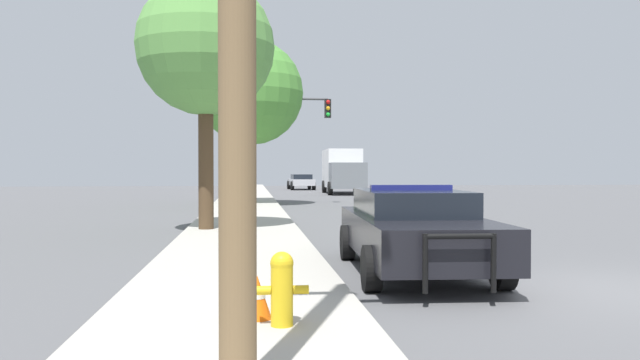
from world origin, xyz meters
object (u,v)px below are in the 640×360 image
object	(u,v)px
car_background_distant	(301,181)
tree_sidewalk_mid	(251,93)
tree_sidewalk_near	(206,48)
traffic_cone	(257,297)
police_car	(413,228)
box_truck	(343,170)
traffic_light	(279,126)
fire_hydrant	(282,286)

from	to	relation	value
car_background_distant	tree_sidewalk_mid	bearing A→B (deg)	-103.44
tree_sidewalk_near	traffic_cone	size ratio (longest dim) A/B	14.43
tree_sidewalk_near	police_car	bearing A→B (deg)	-59.71
box_truck	tree_sidewalk_mid	bearing A→B (deg)	66.03
car_background_distant	tree_sidewalk_near	distance (m)	35.38
traffic_light	tree_sidewalk_near	distance (m)	13.48
tree_sidewalk_mid	tree_sidewalk_near	xyz separation A→B (m)	(-1.21, -12.62, -0.36)
traffic_light	box_truck	bearing A→B (deg)	68.58
fire_hydrant	tree_sidewalk_mid	world-z (taller)	tree_sidewalk_mid
police_car	tree_sidewalk_mid	size ratio (longest dim) A/B	0.68
fire_hydrant	tree_sidewalk_near	size ratio (longest dim) A/B	0.11
traffic_light	traffic_cone	distance (m)	23.55
fire_hydrant	traffic_cone	xyz separation A→B (m)	(-0.24, 0.32, -0.17)
car_background_distant	traffic_cone	size ratio (longest dim) A/B	9.22
tree_sidewalk_mid	traffic_cone	size ratio (longest dim) A/B	16.55
box_truck	tree_sidewalk_mid	distance (m)	15.24
tree_sidewalk_near	traffic_cone	bearing A→B (deg)	-83.07
car_background_distant	box_truck	xyz separation A→B (m)	(2.18, -8.72, 0.94)
traffic_cone	fire_hydrant	bearing A→B (deg)	-53.09
fire_hydrant	traffic_cone	distance (m)	0.44
car_background_distant	tree_sidewalk_mid	world-z (taller)	tree_sidewalk_mid
tree_sidewalk_near	traffic_cone	world-z (taller)	tree_sidewalk_near
traffic_light	car_background_distant	world-z (taller)	traffic_light
police_car	tree_sidewalk_mid	world-z (taller)	tree_sidewalk_mid
fire_hydrant	traffic_light	world-z (taller)	traffic_light
traffic_light	tree_sidewalk_mid	distance (m)	2.07
tree_sidewalk_mid	tree_sidewalk_near	bearing A→B (deg)	-95.49
fire_hydrant	car_background_distant	size ratio (longest dim) A/B	0.18
car_background_distant	traffic_light	bearing A→B (deg)	-100.29
box_truck	traffic_cone	size ratio (longest dim) A/B	14.61
fire_hydrant	tree_sidewalk_mid	xyz separation A→B (m)	(-0.25, 23.02, 4.74)
car_background_distant	traffic_cone	xyz separation A→B (m)	(-4.16, -44.79, -0.34)
car_background_distant	box_truck	world-z (taller)	box_truck
box_truck	tree_sidewalk_near	distance (m)	27.27
police_car	traffic_light	distance (m)	20.05
traffic_light	car_background_distant	size ratio (longest dim) A/B	1.20
fire_hydrant	box_truck	size ratio (longest dim) A/B	0.11
car_background_distant	box_truck	size ratio (longest dim) A/B	0.63
box_truck	tree_sidewalk_near	xyz separation A→B (m)	(-7.56, -26.00, 3.27)
traffic_light	tree_sidewalk_mid	size ratio (longest dim) A/B	0.67
police_car	traffic_cone	distance (m)	4.38
box_truck	traffic_cone	xyz separation A→B (m)	(-6.33, -36.07, -1.27)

